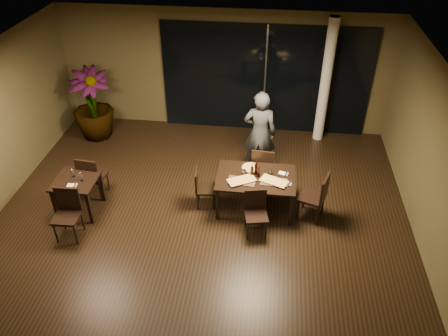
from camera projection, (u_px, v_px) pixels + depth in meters
ground at (199, 230)px, 8.23m from camera, size 8.00×8.00×0.00m
wall_back at (225, 70)px, 10.63m from camera, size 8.00×0.10×3.00m
wall_right at (446, 183)px, 6.96m from camera, size 0.10×8.00×3.00m
ceiling at (192, 81)px, 6.47m from camera, size 8.00×8.00×0.04m
window_panel at (265, 80)px, 10.55m from camera, size 5.00×0.06×2.70m
column at (325, 82)px, 10.07m from camera, size 0.24×0.24×3.00m
main_table at (256, 180)px, 8.38m from camera, size 1.50×1.00×0.75m
side_table at (77, 185)px, 8.34m from camera, size 0.80×0.80×0.75m
chair_main_far at (263, 166)px, 8.96m from camera, size 0.50×0.50×1.00m
chair_main_near at (256, 210)px, 7.95m from camera, size 0.48×0.48×0.87m
chair_main_left at (202, 186)px, 8.56m from camera, size 0.43×0.43×0.84m
chair_main_right at (317, 195)px, 8.19m from camera, size 0.59×0.59×1.01m
chair_side_far at (91, 175)px, 8.73m from camera, size 0.49×0.49×0.97m
chair_side_near at (67, 211)px, 7.86m from camera, size 0.47×0.47×0.97m
diner at (260, 133)px, 9.26m from camera, size 0.67×0.46×1.91m
potted_plant at (92, 104)px, 10.53m from camera, size 1.26×1.26×1.74m
pizza_board_left at (242, 181)px, 8.22m from camera, size 0.55×0.32×0.01m
pizza_board_right at (274, 182)px, 8.19m from camera, size 0.51×0.26×0.01m
oblong_pizza_left at (242, 180)px, 8.21m from camera, size 0.56×0.45×0.02m
oblong_pizza_right at (274, 181)px, 8.19m from camera, size 0.54×0.41×0.02m
round_pizza at (251, 168)px, 8.57m from camera, size 0.33×0.33×0.01m
bottle_a at (252, 170)px, 8.29m from camera, size 0.06×0.06×0.27m
bottle_b at (259, 171)px, 8.27m from camera, size 0.06×0.06×0.27m
bottle_c at (256, 168)px, 8.33m from camera, size 0.07×0.07×0.31m
tumbler_left at (244, 172)px, 8.38m from camera, size 0.08×0.08×0.10m
tumbler_right at (270, 172)px, 8.39m from camera, size 0.08×0.08×0.10m
napkin_near at (287, 183)px, 8.16m from camera, size 0.20×0.15×0.01m
napkin_far at (283, 173)px, 8.42m from camera, size 0.20×0.15×0.01m
wine_glass_a at (72, 173)px, 8.29m from camera, size 0.07×0.07×0.17m
wine_glass_b at (80, 177)px, 8.20m from camera, size 0.07×0.07×0.16m
side_napkin at (72, 185)px, 8.11m from camera, size 0.19×0.13×0.01m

